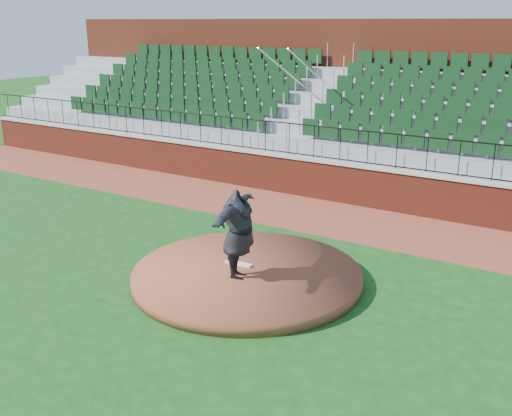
{
  "coord_description": "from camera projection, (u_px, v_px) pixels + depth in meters",
  "views": [
    {
      "loc": [
        7.09,
        -9.61,
        5.44
      ],
      "look_at": [
        0.0,
        1.5,
        1.3
      ],
      "focal_mm": 42.02,
      "sensor_mm": 36.0,
      "label": 1
    }
  ],
  "objects": [
    {
      "name": "concourse_wall",
      "position": [
        415.0,
        96.0,
        22.24
      ],
      "size": [
        34.0,
        0.5,
        5.5
      ],
      "primitive_type": "cube",
      "color": "maroon",
      "rests_on": "ground"
    },
    {
      "name": "field_wall",
      "position": [
        352.0,
        185.0,
        18.44
      ],
      "size": [
        34.0,
        0.35,
        1.2
      ],
      "primitive_type": "cube",
      "color": "maroon",
      "rests_on": "ground"
    },
    {
      "name": "pitcher",
      "position": [
        238.0,
        234.0,
        12.38
      ],
      "size": [
        1.32,
        2.45,
        1.92
      ],
      "primitive_type": "imported",
      "rotation": [
        0.0,
        0.0,
        1.87
      ],
      "color": "black",
      "rests_on": "pitchers_mound"
    },
    {
      "name": "warning_track",
      "position": [
        328.0,
        217.0,
        17.33
      ],
      "size": [
        34.0,
        3.2,
        0.01
      ],
      "primitive_type": "cube",
      "color": "brown",
      "rests_on": "ground"
    },
    {
      "name": "pitchers_mound",
      "position": [
        247.0,
        276.0,
        13.04
      ],
      "size": [
        4.99,
        4.99,
        0.25
      ],
      "primitive_type": "cylinder",
      "color": "brown",
      "rests_on": "ground"
    },
    {
      "name": "wall_railing",
      "position": [
        354.0,
        146.0,
        18.08
      ],
      "size": [
        34.0,
        0.05,
        1.0
      ],
      "primitive_type": null,
      "color": "black",
      "rests_on": "wall_cap"
    },
    {
      "name": "seating_stands",
      "position": [
        387.0,
        118.0,
        20.13
      ],
      "size": [
        34.0,
        5.1,
        4.6
      ],
      "primitive_type": null,
      "color": "gray",
      "rests_on": "ground"
    },
    {
      "name": "ground",
      "position": [
        219.0,
        282.0,
        12.99
      ],
      "size": [
        90.0,
        90.0,
        0.0
      ],
      "primitive_type": "plane",
      "color": "#144815",
      "rests_on": "ground"
    },
    {
      "name": "pitching_rubber",
      "position": [
        239.0,
        264.0,
        13.31
      ],
      "size": [
        0.64,
        0.2,
        0.04
      ],
      "primitive_type": "cube",
      "rotation": [
        0.0,
        0.0,
        0.07
      ],
      "color": "white",
      "rests_on": "pitchers_mound"
    },
    {
      "name": "wall_cap",
      "position": [
        353.0,
        164.0,
        18.25
      ],
      "size": [
        34.0,
        0.45,
        0.1
      ],
      "primitive_type": "cube",
      "color": "#B7B7B7",
      "rests_on": "field_wall"
    }
  ]
}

